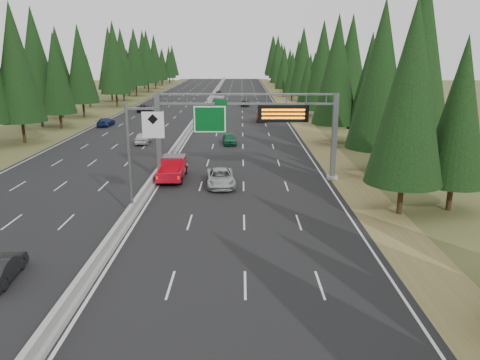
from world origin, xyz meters
name	(u,v)px	position (x,y,z in m)	size (l,w,h in m)	color
road	(199,116)	(0.00, 80.00, 0.04)	(32.00, 260.00, 0.08)	black
shoulder_right	(295,116)	(17.80, 80.00, 0.03)	(3.60, 260.00, 0.06)	olive
shoulder_left	(104,116)	(-17.80, 80.00, 0.03)	(3.60, 260.00, 0.06)	#4A5025
median_barrier	(199,114)	(0.00, 80.00, 0.41)	(0.70, 260.00, 0.85)	gray
sign_gantry	(254,123)	(8.92, 34.88, 5.27)	(16.75, 0.98, 7.80)	slate
hov_sign_pole	(137,151)	(0.58, 24.97, 4.72)	(2.80, 0.50, 8.00)	slate
tree_row_right	(332,68)	(21.98, 68.06, 9.11)	(11.43, 243.64, 18.59)	black
tree_row_left	(71,64)	(-22.21, 77.81, 9.39)	(11.83, 244.49, 18.68)	black
silver_minivan	(221,178)	(5.99, 32.64, 0.80)	(2.39, 5.18, 1.44)	#A9AAAE
red_pickup	(173,166)	(1.50, 35.35, 1.17)	(2.17, 6.06, 1.98)	black
car_ahead_green	(229,139)	(6.27, 52.07, 0.78)	(1.65, 4.09, 1.39)	#145739
car_ahead_dkred	(261,117)	(11.19, 72.89, 0.84)	(1.61, 4.63, 1.52)	#5D1B0D
car_ahead_dkgrey	(245,103)	(8.62, 96.37, 0.74)	(1.85, 4.55, 1.32)	black
car_ahead_white	(220,97)	(2.35, 111.26, 0.81)	(2.41, 5.22, 1.45)	silver
car_ahead_far	(218,93)	(1.50, 123.66, 0.74)	(1.55, 3.85, 1.31)	black
car_onc_near	(1,268)	(-4.44, 15.00, 0.73)	(1.37, 3.94, 1.30)	black
car_onc_blue	(106,122)	(-13.79, 67.35, 0.74)	(1.85, 4.55, 1.32)	navy
car_onc_white	(143,138)	(-4.82, 52.44, 0.81)	(1.72, 4.27, 1.46)	silver
car_onc_far	(145,108)	(-11.35, 86.39, 0.80)	(2.38, 5.16, 1.43)	black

